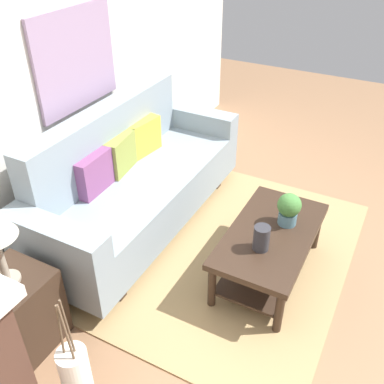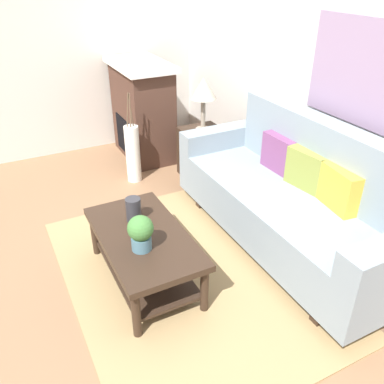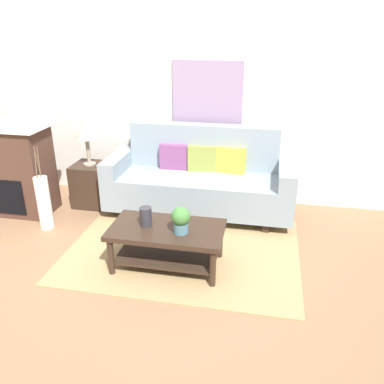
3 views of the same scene
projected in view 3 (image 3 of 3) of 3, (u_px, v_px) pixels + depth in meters
name	position (u px, v px, depth m)	size (l,w,h in m)	color
ground_plane	(172.00, 277.00, 3.77)	(9.69, 9.69, 0.00)	#8C6647
wall_back	(208.00, 99.00, 5.04)	(5.69, 0.10, 2.70)	silver
area_rug	(184.00, 249.00, 4.22)	(2.43, 1.79, 0.01)	#A38456
couch	(200.00, 180.00, 4.92)	(2.29, 0.84, 1.08)	gray
throw_pillow_plum	(174.00, 157.00, 5.00)	(0.36, 0.12, 0.32)	#7A4270
throw_pillow_olive	(202.00, 158.00, 4.94)	(0.36, 0.12, 0.32)	olive
throw_pillow_mustard	(231.00, 160.00, 4.87)	(0.36, 0.12, 0.32)	gold
coffee_table	(167.00, 238.00, 3.83)	(1.10, 0.60, 0.43)	#332319
tabletop_vase	(146.00, 216.00, 3.79)	(0.12, 0.12, 0.19)	#2D2D33
potted_plant_tabletop	(181.00, 219.00, 3.64)	(0.18, 0.18, 0.26)	slate
side_table	(92.00, 185.00, 5.19)	(0.44, 0.44, 0.56)	#332319
table_lamp	(86.00, 132.00, 4.91)	(0.28, 0.28, 0.57)	gray
fireplace	(13.00, 168.00, 4.89)	(1.02, 0.58, 1.16)	#472D23
floor_vase	(44.00, 203.00, 4.56)	(0.16, 0.16, 0.64)	white
floor_vase_branch_a	(39.00, 162.00, 4.36)	(0.01, 0.01, 0.36)	brown
floor_vase_branch_b	(37.00, 162.00, 4.38)	(0.01, 0.01, 0.36)	brown
floor_vase_branch_c	(36.00, 163.00, 4.35)	(0.01, 0.01, 0.36)	brown
framed_painting	(207.00, 93.00, 4.94)	(0.89, 0.03, 0.78)	gray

